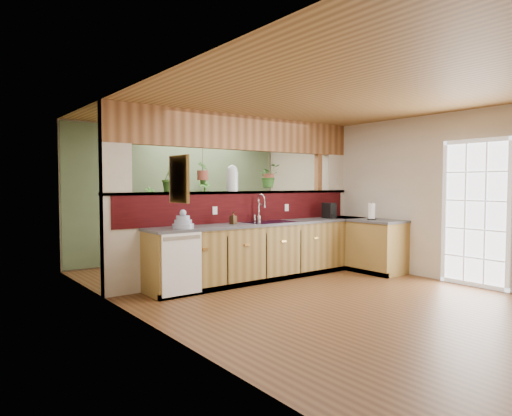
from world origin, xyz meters
TOP-DOWN VIEW (x-y plane):
  - ground at (0.00, 0.00)m, footprint 4.60×7.00m
  - ceiling at (0.00, 0.00)m, footprint 4.60×7.00m
  - wall_back at (0.00, 3.50)m, footprint 4.60×0.02m
  - wall_left at (-2.30, 0.00)m, footprint 0.02×7.00m
  - wall_right at (2.30, 0.00)m, footprint 0.02×7.00m
  - pass_through_partition at (0.03, 1.35)m, footprint 4.60×0.21m
  - pass_through_ledge at (0.00, 1.35)m, footprint 4.60×0.21m
  - header_beam at (0.00, 1.35)m, footprint 4.60×0.15m
  - sage_backwall at (0.00, 3.48)m, footprint 4.55×0.02m
  - countertop at (0.84, 0.87)m, footprint 4.14×1.52m
  - dishwasher at (-1.48, 0.66)m, footprint 0.58×0.03m
  - navy_sink at (0.25, 0.98)m, footprint 0.82×0.50m
  - french_door at (2.27, -1.30)m, footprint 0.06×1.02m
  - framed_print at (-2.27, -0.80)m, footprint 0.04×0.35m
  - faucet at (0.18, 1.13)m, footprint 0.20×0.20m
  - dish_stack at (-1.36, 0.85)m, footprint 0.30×0.30m
  - soap_dispenser at (-0.43, 1.00)m, footprint 0.10×0.11m
  - coffee_maker at (1.60, 0.96)m, footprint 0.14×0.24m
  - paper_towel at (1.90, 0.28)m, footprint 0.14×0.14m
  - glass_jar at (-0.21, 1.35)m, footprint 0.19×0.19m
  - ledge_plant_left at (-1.31, 1.35)m, footprint 0.26×0.23m
  - hanging_plant_a at (-0.75, 1.35)m, footprint 0.23×0.19m
  - hanging_plant_b at (0.53, 1.35)m, footprint 0.36×0.31m
  - shelving_console at (-0.13, 3.25)m, footprint 1.66×0.45m
  - shelf_plant_a at (-0.76, 3.25)m, footprint 0.23×0.16m
  - shelf_plant_b at (0.40, 3.25)m, footprint 0.31×0.31m
  - floor_plant at (1.05, 2.34)m, footprint 0.86×0.82m

SIDE VIEW (x-z plane):
  - ground at x=0.00m, z-range -0.01..0.01m
  - floor_plant at x=1.05m, z-range 0.00..0.76m
  - countertop at x=0.84m, z-range 0.00..0.90m
  - dishwasher at x=-1.48m, z-range 0.05..0.87m
  - shelving_console at x=-0.13m, z-range -0.05..1.05m
  - navy_sink at x=0.25m, z-range 0.73..0.91m
  - dish_stack at x=-1.36m, z-range 0.85..1.11m
  - soap_dispenser at x=-0.43m, z-range 0.90..1.09m
  - coffee_maker at x=1.60m, z-range 0.89..1.16m
  - paper_towel at x=1.90m, z-range 0.89..1.19m
  - french_door at x=2.27m, z-range -0.03..2.13m
  - faucet at x=0.18m, z-range 0.92..1.36m
  - pass_through_partition at x=0.03m, z-range -0.11..2.49m
  - shelf_plant_a at x=-0.76m, z-range 1.05..1.46m
  - wall_back at x=0.00m, z-range 0.00..2.60m
  - wall_left at x=-2.30m, z-range 0.00..2.60m
  - wall_right at x=2.30m, z-range 0.00..2.60m
  - sage_backwall at x=0.00m, z-range 0.02..2.58m
  - shelf_plant_b at x=0.40m, z-range 1.05..1.58m
  - pass_through_ledge at x=0.00m, z-range 1.35..1.39m
  - framed_print at x=-2.27m, z-range 1.32..1.78m
  - ledge_plant_left at x=-1.31m, z-range 1.39..1.79m
  - glass_jar at x=-0.21m, z-range 1.39..1.81m
  - hanging_plant_a at x=-0.75m, z-range 1.54..2.03m
  - hanging_plant_b at x=0.53m, z-range 1.55..2.07m
  - header_beam at x=0.00m, z-range 2.05..2.60m
  - ceiling at x=0.00m, z-range 2.60..2.60m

